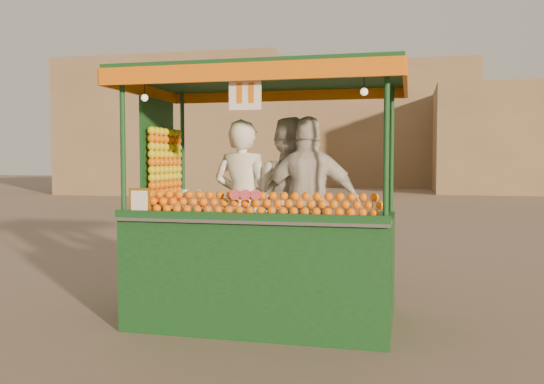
% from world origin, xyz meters
% --- Properties ---
extents(ground, '(90.00, 90.00, 0.00)m').
position_xyz_m(ground, '(0.00, 0.00, 0.00)').
color(ground, '#6F5D4F').
rests_on(ground, ground).
extents(building_left, '(10.00, 6.00, 6.00)m').
position_xyz_m(building_left, '(-9.00, 20.00, 3.00)').
color(building_left, '#8B6F4F').
rests_on(building_left, ground).
extents(building_right, '(9.00, 6.00, 5.00)m').
position_xyz_m(building_right, '(7.00, 24.00, 2.50)').
color(building_right, '#8B6F4F').
rests_on(building_right, ground).
extents(building_center, '(14.00, 7.00, 7.00)m').
position_xyz_m(building_center, '(-2.00, 30.00, 3.50)').
color(building_center, '#8B6F4F').
rests_on(building_center, ground).
extents(juice_cart, '(2.63, 1.71, 2.39)m').
position_xyz_m(juice_cart, '(-0.09, -0.02, 0.78)').
color(juice_cart, '#0F3A16').
rests_on(juice_cart, ground).
extents(vendor_left, '(0.66, 0.48, 1.69)m').
position_xyz_m(vendor_left, '(-0.33, 0.30, 1.12)').
color(vendor_left, white).
rests_on(vendor_left, ground).
extents(vendor_middle, '(0.99, 0.87, 1.71)m').
position_xyz_m(vendor_middle, '(0.13, 0.41, 1.13)').
color(vendor_middle, beige).
rests_on(vendor_middle, ground).
extents(vendor_right, '(1.02, 0.48, 1.70)m').
position_xyz_m(vendor_right, '(0.39, 0.16, 1.13)').
color(vendor_right, silver).
rests_on(vendor_right, ground).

